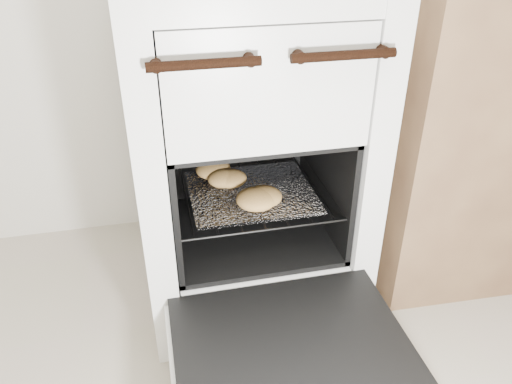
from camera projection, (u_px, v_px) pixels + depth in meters
The scene contains 6 objects.
stove at pixel (245, 152), 1.32m from camera, with size 0.56×0.62×0.86m.
oven_door at pixel (291, 348), 1.04m from camera, with size 0.50×0.39×0.04m.
oven_rack at pixel (250, 191), 1.31m from camera, with size 0.41×0.39×0.01m.
foil_sheet at pixel (251, 192), 1.29m from camera, with size 0.32×0.28×0.01m, color white.
baked_rolls at pixel (238, 185), 1.28m from camera, with size 0.22×0.31×0.04m.
counter at pixel (502, 125), 1.49m from camera, with size 0.83×0.55×0.83m, color brown.
Camera 1 is at (-0.09, 0.02, 1.00)m, focal length 35.00 mm.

